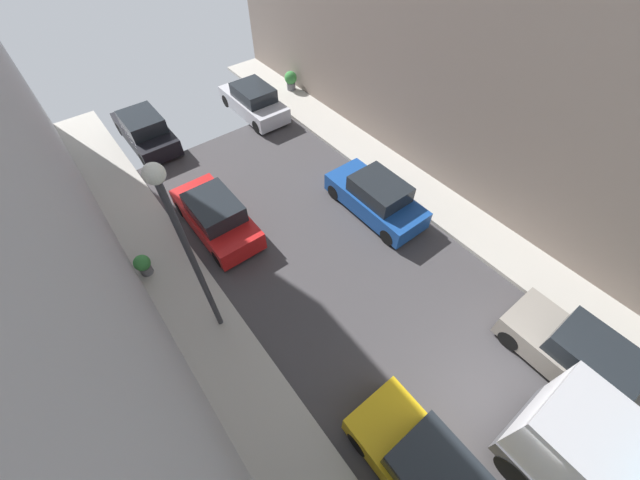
% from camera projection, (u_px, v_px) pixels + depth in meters
% --- Properties ---
extents(ground, '(32.00, 32.00, 0.00)m').
position_uv_depth(ground, '(493.00, 410.00, 9.95)').
color(ground, '#423F42').
extents(sidewalk_right, '(2.00, 44.00, 0.15)m').
position_uv_depth(sidewalk_right, '(586.00, 308.00, 11.87)').
color(sidewalk_right, '#B7B2A8').
rests_on(sidewalk_right, ground).
extents(parked_car_left_2, '(1.78, 4.20, 1.57)m').
position_uv_depth(parked_car_left_2, '(432.00, 476.00, 8.36)').
color(parked_car_left_2, gold).
rests_on(parked_car_left_2, ground).
extents(parked_car_left_3, '(1.78, 4.20, 1.57)m').
position_uv_depth(parked_car_left_3, '(216.00, 216.00, 13.62)').
color(parked_car_left_3, red).
rests_on(parked_car_left_3, ground).
extents(parked_car_left_4, '(1.78, 4.20, 1.57)m').
position_uv_depth(parked_car_left_4, '(145.00, 131.00, 17.14)').
color(parked_car_left_4, black).
rests_on(parked_car_left_4, ground).
extents(parked_car_right_2, '(1.78, 4.20, 1.57)m').
position_uv_depth(parked_car_right_2, '(582.00, 359.00, 10.12)').
color(parked_car_right_2, gray).
rests_on(parked_car_right_2, ground).
extents(parked_car_right_3, '(1.78, 4.20, 1.57)m').
position_uv_depth(parked_car_right_3, '(376.00, 198.00, 14.25)').
color(parked_car_right_3, '#194799').
rests_on(parked_car_right_3, ground).
extents(parked_car_right_4, '(1.78, 4.20, 1.57)m').
position_uv_depth(parked_car_right_4, '(254.00, 101.00, 18.82)').
color(parked_car_right_4, silver).
rests_on(parked_car_right_4, ground).
extents(potted_plant_1, '(0.69, 0.69, 1.01)m').
position_uv_depth(potted_plant_1, '(291.00, 80.00, 20.31)').
color(potted_plant_1, slate).
rests_on(potted_plant_1, sidewalk_right).
extents(potted_plant_2, '(0.55, 0.55, 0.83)m').
position_uv_depth(potted_plant_2, '(143.00, 264.00, 12.33)').
color(potted_plant_2, slate).
rests_on(potted_plant_2, sidewalk_left).
extents(lamp_post, '(0.44, 0.44, 6.21)m').
position_uv_depth(lamp_post, '(184.00, 240.00, 8.37)').
color(lamp_post, '#333338').
rests_on(lamp_post, sidewalk_left).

